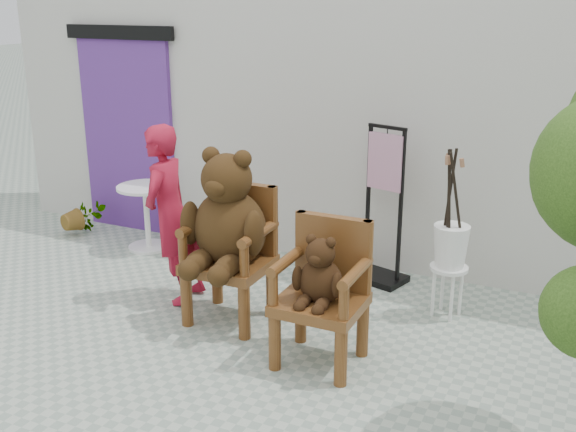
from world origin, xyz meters
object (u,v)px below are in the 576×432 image
at_px(chair_big, 228,227).
at_px(cafe_table, 146,210).
at_px(person, 172,215).
at_px(chair_small, 323,282).
at_px(stool_bucket, 450,245).
at_px(display_stand, 383,224).

relative_size(chair_big, cafe_table, 2.10).
xyz_separation_m(person, cafe_table, (-1.00, 0.95, -0.35)).
xyz_separation_m(chair_small, stool_bucket, (0.68, 1.13, 0.02)).
bearing_deg(chair_small, stool_bucket, 58.78).
distance_m(person, display_stand, 1.96).
bearing_deg(chair_big, cafe_table, 146.49).
relative_size(person, cafe_table, 2.24).
height_order(person, display_stand, person).
distance_m(chair_big, stool_bucket, 1.85).
xyz_separation_m(chair_small, cafe_table, (-2.61, 1.38, -0.19)).
height_order(chair_small, stool_bucket, stool_bucket).
bearing_deg(person, chair_small, 67.37).
bearing_deg(stool_bucket, chair_small, -121.22).
xyz_separation_m(chair_small, display_stand, (-0.05, 1.60, -0.04)).
bearing_deg(stool_bucket, chair_big, -152.78).
xyz_separation_m(chair_big, stool_bucket, (1.64, 0.84, -0.18)).
xyz_separation_m(person, display_stand, (1.57, 1.16, -0.21)).
bearing_deg(stool_bucket, person, -163.23).
height_order(person, cafe_table, person).
distance_m(cafe_table, display_stand, 2.58).
bearing_deg(chair_big, person, 167.17).
xyz_separation_m(person, stool_bucket, (2.30, 0.69, -0.15)).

